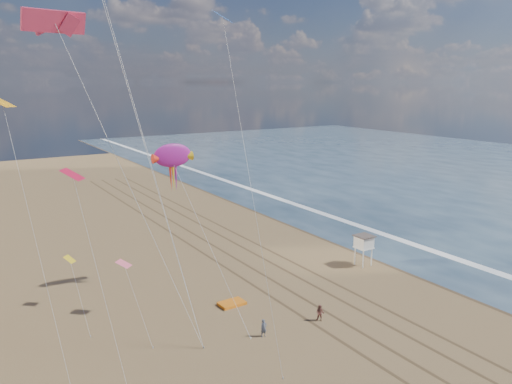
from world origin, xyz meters
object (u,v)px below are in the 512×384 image
(kite_flyer_a, at_px, (264,328))
(kite_flyer_b, at_px, (320,313))
(lifeguard_stand, at_px, (364,242))
(show_kite, at_px, (173,156))
(grounded_kite, at_px, (232,303))

(kite_flyer_a, height_order, kite_flyer_b, kite_flyer_a)
(kite_flyer_b, bearing_deg, lifeguard_stand, 85.82)
(lifeguard_stand, height_order, kite_flyer_b, lifeguard_stand)
(kite_flyer_a, bearing_deg, kite_flyer_b, 0.38)
(show_kite, height_order, kite_flyer_a, show_kite)
(lifeguard_stand, bearing_deg, kite_flyer_a, -157.40)
(lifeguard_stand, distance_m, kite_flyer_a, 20.07)
(lifeguard_stand, xyz_separation_m, show_kite, (-20.01, 6.32, 10.60))
(show_kite, height_order, kite_flyer_b, show_kite)
(grounded_kite, distance_m, show_kite, 15.28)
(grounded_kite, distance_m, kite_flyer_b, 8.50)
(show_kite, relative_size, kite_flyer_b, 12.42)
(grounded_kite, relative_size, kite_flyer_a, 1.59)
(kite_flyer_a, bearing_deg, show_kite, 99.98)
(show_kite, xyz_separation_m, kite_flyer_a, (1.57, -13.99, -12.56))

